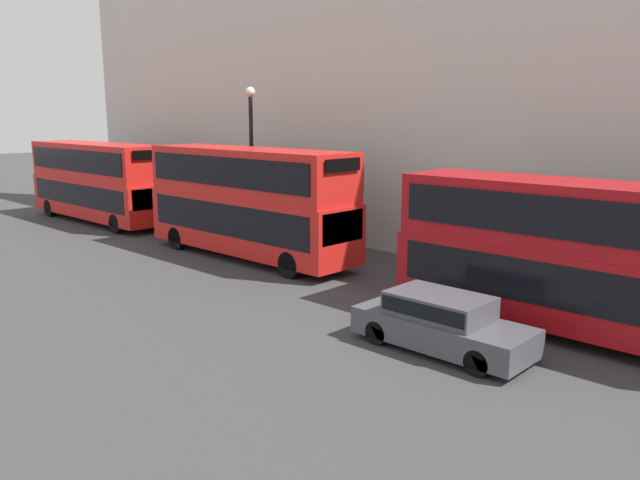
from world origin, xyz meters
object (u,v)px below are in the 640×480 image
(bus_second_in_queue, at_px, (248,199))
(car_hatchback, at_px, (441,321))
(bus_leading, at_px, (582,253))
(bus_third_in_queue, at_px, (97,179))

(bus_second_in_queue, bearing_deg, car_hatchback, -106.42)
(bus_leading, distance_m, bus_third_in_queue, 26.50)
(bus_leading, relative_size, bus_second_in_queue, 0.97)
(bus_second_in_queue, distance_m, car_hatchback, 12.15)
(bus_third_in_queue, bearing_deg, car_hatchback, -97.93)
(bus_second_in_queue, relative_size, car_hatchback, 2.28)
(car_hatchback, bearing_deg, bus_second_in_queue, 73.58)
(bus_second_in_queue, distance_m, bus_third_in_queue, 12.87)
(bus_leading, relative_size, bus_third_in_queue, 0.93)
(bus_leading, xyz_separation_m, car_hatchback, (-3.40, 2.09, -1.54))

